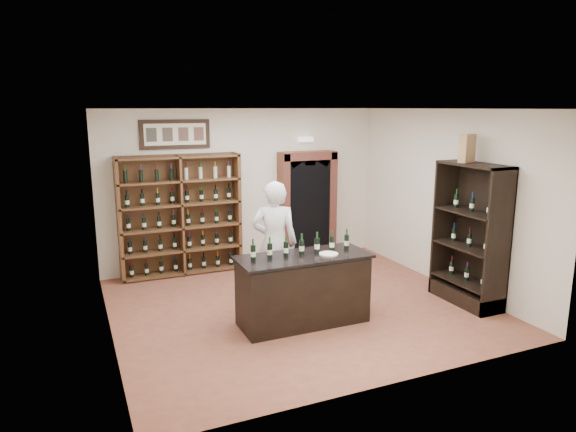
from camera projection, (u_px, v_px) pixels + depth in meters
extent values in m
plane|color=brown|center=(298.00, 306.00, 7.96)|extent=(5.50, 5.50, 0.00)
plane|color=white|center=(299.00, 109.00, 7.34)|extent=(5.50, 5.50, 0.00)
cube|color=silver|center=(245.00, 188.00, 9.90)|extent=(5.50, 0.04, 3.00)
cube|color=silver|center=(104.00, 228.00, 6.58)|extent=(0.04, 5.00, 3.00)
cube|color=silver|center=(446.00, 199.00, 8.72)|extent=(0.04, 5.00, 3.00)
cube|color=#59321E|center=(179.00, 214.00, 9.45)|extent=(2.20, 0.02, 2.20)
cube|color=#59321E|center=(119.00, 221.00, 8.87)|extent=(0.06, 0.38, 2.20)
cube|color=#59321E|center=(237.00, 211.00, 9.70)|extent=(0.06, 0.38, 2.20)
cube|color=#59321E|center=(181.00, 216.00, 9.28)|extent=(0.04, 0.38, 2.20)
cube|color=#59321E|center=(183.00, 271.00, 9.50)|extent=(2.18, 0.38, 0.04)
cube|color=#59321E|center=(182.00, 249.00, 9.42)|extent=(2.18, 0.38, 0.04)
cube|color=#59321E|center=(181.00, 227.00, 9.33)|extent=(2.18, 0.38, 0.03)
cube|color=#59321E|center=(180.00, 204.00, 9.24)|extent=(2.18, 0.38, 0.04)
cube|color=#59321E|center=(179.00, 181.00, 9.15)|extent=(2.18, 0.38, 0.04)
cube|color=#59321E|center=(178.00, 157.00, 9.06)|extent=(2.18, 0.38, 0.04)
cube|color=black|center=(175.00, 134.00, 9.14)|extent=(1.25, 0.04, 0.52)
cube|color=black|center=(307.00, 207.00, 10.33)|extent=(0.97, 0.29, 2.05)
cube|color=#A24D3F|center=(284.00, 208.00, 10.10)|extent=(0.14, 0.35, 2.15)
cube|color=#A24D3F|center=(330.00, 204.00, 10.50)|extent=(0.14, 0.35, 2.15)
cube|color=#A24D3F|center=(308.00, 156.00, 10.09)|extent=(1.15, 0.35, 0.16)
cube|color=white|center=(305.00, 139.00, 10.12)|extent=(0.30, 0.10, 0.10)
cube|color=black|center=(303.00, 292.00, 7.25)|extent=(1.80, 0.70, 0.94)
cube|color=black|center=(303.00, 257.00, 7.14)|extent=(1.88, 0.78, 0.04)
cylinder|color=black|center=(253.00, 253.00, 6.89)|extent=(0.07, 0.07, 0.21)
cylinder|color=white|center=(253.00, 254.00, 6.89)|extent=(0.07, 0.07, 0.07)
cylinder|color=#1B5122|center=(253.00, 242.00, 6.86)|extent=(0.03, 0.03, 0.09)
cylinder|color=black|center=(270.00, 251.00, 6.98)|extent=(0.07, 0.07, 0.21)
cylinder|color=white|center=(270.00, 252.00, 6.99)|extent=(0.07, 0.07, 0.07)
cylinder|color=#1B5122|center=(270.00, 240.00, 6.95)|extent=(0.03, 0.03, 0.09)
cylinder|color=black|center=(286.00, 249.00, 7.08)|extent=(0.07, 0.07, 0.21)
cylinder|color=white|center=(286.00, 250.00, 7.08)|extent=(0.07, 0.07, 0.07)
cylinder|color=#1B5122|center=(286.00, 239.00, 7.04)|extent=(0.03, 0.03, 0.09)
cylinder|color=black|center=(302.00, 247.00, 7.17)|extent=(0.07, 0.07, 0.21)
cylinder|color=white|center=(302.00, 248.00, 7.17)|extent=(0.07, 0.07, 0.07)
cylinder|color=#1B5122|center=(302.00, 237.00, 7.14)|extent=(0.03, 0.03, 0.09)
cylinder|color=black|center=(317.00, 245.00, 7.26)|extent=(0.07, 0.07, 0.21)
cylinder|color=white|center=(317.00, 246.00, 7.27)|extent=(0.07, 0.07, 0.07)
cylinder|color=#1B5122|center=(317.00, 235.00, 7.23)|extent=(0.03, 0.03, 0.09)
cylinder|color=black|center=(332.00, 244.00, 7.36)|extent=(0.07, 0.07, 0.21)
cylinder|color=white|center=(332.00, 245.00, 7.36)|extent=(0.07, 0.07, 0.07)
cylinder|color=#1B5122|center=(332.00, 234.00, 7.32)|extent=(0.03, 0.03, 0.09)
cylinder|color=black|center=(347.00, 242.00, 7.45)|extent=(0.07, 0.07, 0.21)
cylinder|color=white|center=(347.00, 243.00, 7.45)|extent=(0.07, 0.07, 0.07)
cylinder|color=#1B5122|center=(347.00, 232.00, 7.42)|extent=(0.03, 0.03, 0.09)
cube|color=black|center=(481.00, 233.00, 7.98)|extent=(0.02, 1.20, 2.20)
cube|color=black|center=(499.00, 244.00, 7.37)|extent=(0.48, 0.04, 2.20)
cube|color=black|center=(444.00, 227.00, 8.42)|extent=(0.48, 0.04, 2.20)
cube|color=black|center=(475.00, 165.00, 7.67)|extent=(0.48, 1.20, 0.04)
cube|color=black|center=(465.00, 295.00, 8.10)|extent=(0.48, 1.20, 0.24)
cube|color=black|center=(466.00, 281.00, 8.05)|extent=(0.48, 1.16, 0.03)
cube|color=black|center=(469.00, 247.00, 7.94)|extent=(0.48, 1.16, 0.03)
cube|color=black|center=(471.00, 212.00, 7.82)|extent=(0.48, 1.16, 0.03)
imported|color=silver|center=(275.00, 243.00, 7.88)|extent=(0.83, 0.70, 1.94)
cylinder|color=white|center=(329.00, 254.00, 7.17)|extent=(0.27, 0.27, 0.02)
cube|color=tan|center=(467.00, 148.00, 7.76)|extent=(0.33, 0.22, 0.43)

